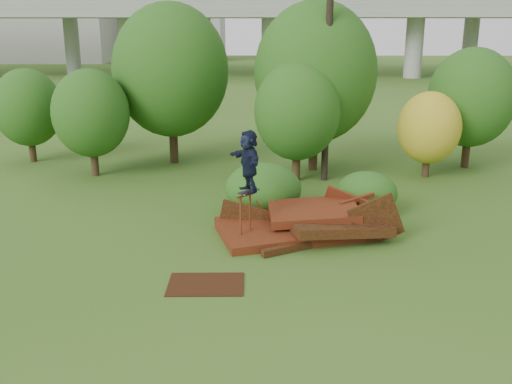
{
  "coord_description": "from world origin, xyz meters",
  "views": [
    {
      "loc": [
        -0.53,
        -13.78,
        6.17
      ],
      "look_at": [
        -0.8,
        2.0,
        1.6
      ],
      "focal_mm": 40.0,
      "sensor_mm": 36.0,
      "label": 1
    }
  ],
  "objects_px": {
    "skater": "(248,161)",
    "flat_plate": "(206,284)",
    "scrap_pile": "(305,225)",
    "utility_pole": "(329,42)"
  },
  "relations": [
    {
      "from": "scrap_pile",
      "to": "skater",
      "type": "height_order",
      "value": "skater"
    },
    {
      "from": "scrap_pile",
      "to": "skater",
      "type": "distance_m",
      "value": 2.78
    },
    {
      "from": "scrap_pile",
      "to": "flat_plate",
      "type": "relative_size",
      "value": 3.09
    },
    {
      "from": "scrap_pile",
      "to": "skater",
      "type": "bearing_deg",
      "value": -163.2
    },
    {
      "from": "scrap_pile",
      "to": "utility_pole",
      "type": "distance_m",
      "value": 8.63
    },
    {
      "from": "scrap_pile",
      "to": "flat_plate",
      "type": "xyz_separation_m",
      "value": [
        -2.69,
        -3.53,
        -0.33
      ]
    },
    {
      "from": "skater",
      "to": "flat_plate",
      "type": "bearing_deg",
      "value": -43.64
    },
    {
      "from": "skater",
      "to": "scrap_pile",
      "type": "bearing_deg",
      "value": 81.18
    },
    {
      "from": "skater",
      "to": "flat_plate",
      "type": "xyz_separation_m",
      "value": [
        -0.98,
        -3.02,
        -2.46
      ]
    },
    {
      "from": "skater",
      "to": "utility_pole",
      "type": "relative_size",
      "value": 0.16
    }
  ]
}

